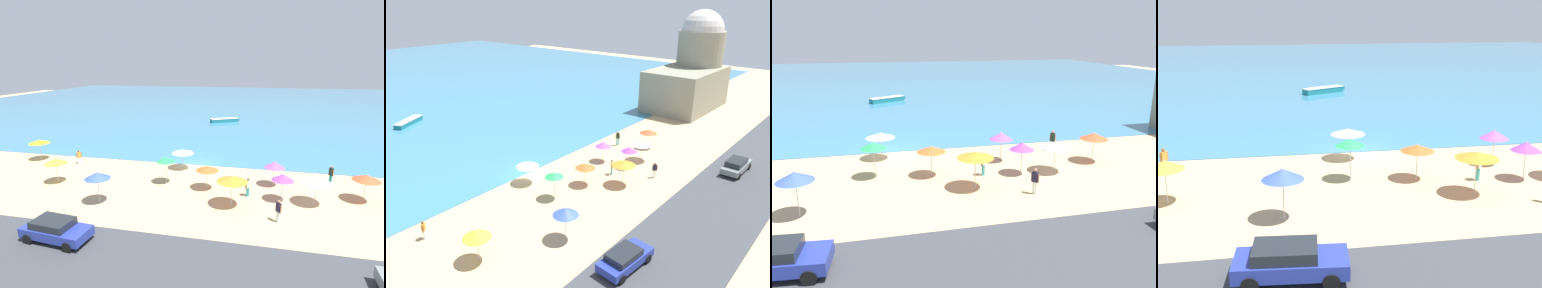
% 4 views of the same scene
% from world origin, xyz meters
% --- Properties ---
extents(ground_plane, '(160.00, 160.00, 0.00)m').
position_xyz_m(ground_plane, '(0.00, 0.00, 0.00)').
color(ground_plane, tan).
extents(sea, '(150.00, 110.00, 0.05)m').
position_xyz_m(sea, '(0.00, 55.00, 0.03)').
color(sea, teal).
rests_on(sea, ground_plane).
extents(coastal_road, '(80.00, 8.00, 0.06)m').
position_xyz_m(coastal_road, '(0.00, -18.00, 0.03)').
color(coastal_road, '#3A3C41').
rests_on(coastal_road, ground_plane).
extents(beach_umbrella_0, '(2.25, 2.25, 2.17)m').
position_xyz_m(beach_umbrella_0, '(-1.06, -1.54, 1.92)').
color(beach_umbrella_0, '#B2B2B7').
rests_on(beach_umbrella_0, ground_plane).
extents(beach_umbrella_1, '(1.81, 1.81, 2.36)m').
position_xyz_m(beach_umbrella_1, '(7.99, -4.20, 2.01)').
color(beach_umbrella_1, '#B2B2B7').
rests_on(beach_umbrella_1, ground_plane).
extents(beach_umbrella_2, '(2.11, 2.11, 2.35)m').
position_xyz_m(beach_umbrella_2, '(14.88, -5.98, 2.05)').
color(beach_umbrella_2, '#B2B2B7').
rests_on(beach_umbrella_2, ground_plane).
extents(beach_umbrella_3, '(1.77, 1.77, 2.61)m').
position_xyz_m(beach_umbrella_3, '(-1.60, -5.65, 2.32)').
color(beach_umbrella_3, '#B2B2B7').
rests_on(beach_umbrella_3, ground_plane).
extents(beach_umbrella_4, '(2.35, 2.35, 2.51)m').
position_xyz_m(beach_umbrella_4, '(4.63, -9.07, 2.26)').
color(beach_umbrella_4, '#B2B2B7').
rests_on(beach_umbrella_4, ground_plane).
extents(beach_umbrella_5, '(1.98, 1.98, 2.22)m').
position_xyz_m(beach_umbrella_5, '(2.26, -6.19, 1.95)').
color(beach_umbrella_5, '#B2B2B7').
rests_on(beach_umbrella_5, ground_plane).
extents(beach_umbrella_6, '(2.24, 2.24, 2.41)m').
position_xyz_m(beach_umbrella_6, '(-17.71, -1.93, 2.16)').
color(beach_umbrella_6, '#B2B2B7').
rests_on(beach_umbrella_6, ground_plane).
extents(beach_umbrella_7, '(2.30, 2.30, 2.31)m').
position_xyz_m(beach_umbrella_7, '(10.95, -7.38, 2.04)').
color(beach_umbrella_7, '#B2B2B7').
rests_on(beach_umbrella_7, ground_plane).
extents(beach_umbrella_8, '(2.00, 2.00, 2.41)m').
position_xyz_m(beach_umbrella_8, '(-11.49, -7.60, 2.11)').
color(beach_umbrella_8, '#B2B2B7').
rests_on(beach_umbrella_8, ground_plane).
extents(beach_umbrella_9, '(1.73, 1.73, 2.39)m').
position_xyz_m(beach_umbrella_9, '(8.46, -7.28, 2.06)').
color(beach_umbrella_9, '#B2B2B7').
rests_on(beach_umbrella_9, ground_plane).
extents(beach_umbrella_10, '(2.01, 2.01, 2.66)m').
position_xyz_m(beach_umbrella_10, '(-5.64, -10.61, 2.33)').
color(beach_umbrella_10, '#B2B2B7').
rests_on(beach_umbrella_10, ground_plane).
extents(bather_0, '(0.38, 0.49, 1.82)m').
position_xyz_m(bather_0, '(13.08, -2.74, 1.03)').
color(bather_0, teal).
rests_on(bather_0, ground_plane).
extents(bather_1, '(0.39, 0.47, 1.68)m').
position_xyz_m(bather_1, '(7.99, -10.72, 0.94)').
color(bather_1, white).
rests_on(bather_1, ground_plane).
extents(bather_3, '(0.44, 0.42, 1.58)m').
position_xyz_m(bather_3, '(-12.62, -2.29, 0.88)').
color(bather_3, silver).
rests_on(bather_3, ground_plane).
extents(bather_5, '(0.43, 0.43, 1.64)m').
position_xyz_m(bather_5, '(5.79, -6.91, 0.92)').
color(bather_5, teal).
rests_on(bather_5, ground_plane).
extents(parked_car_1, '(4.36, 2.24, 1.37)m').
position_xyz_m(parked_car_1, '(-5.62, -15.96, 0.80)').
color(parked_car_1, '#263593').
rests_on(parked_car_1, coastal_road).
extents(skiff_nearshore, '(5.37, 3.56, 0.70)m').
position_xyz_m(skiff_nearshore, '(0.41, 25.16, 0.40)').
color(skiff_nearshore, '#1C757C').
rests_on(skiff_nearshore, sea).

